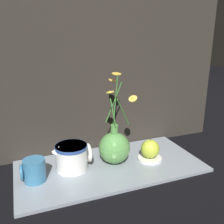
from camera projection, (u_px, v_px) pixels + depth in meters
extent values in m
plane|color=black|center=(110.00, 168.00, 1.01)|extent=(6.00, 6.00, 0.00)
cube|color=gray|center=(110.00, 166.00, 1.01)|extent=(0.73, 0.35, 0.01)
cube|color=#2D2823|center=(94.00, 26.00, 1.02)|extent=(1.23, 0.02, 1.10)
sphere|color=#59994C|center=(114.00, 148.00, 1.01)|extent=(0.13, 0.13, 0.13)
cylinder|color=#59994C|center=(114.00, 131.00, 0.99)|extent=(0.03, 0.03, 0.05)
cylinder|color=#3D7A33|center=(114.00, 103.00, 0.99)|extent=(0.07, 0.02, 0.17)
cylinder|color=#EAC64C|center=(113.00, 81.00, 0.99)|extent=(0.04, 0.04, 0.02)
sphere|color=gold|center=(113.00, 81.00, 0.99)|extent=(0.01, 0.01, 0.01)
cylinder|color=#3D7A33|center=(115.00, 100.00, 0.96)|extent=(0.02, 0.02, 0.20)
cylinder|color=#EAC64C|center=(117.00, 74.00, 0.94)|extent=(0.05, 0.05, 0.01)
sphere|color=gold|center=(117.00, 74.00, 0.94)|extent=(0.01, 0.01, 0.01)
cylinder|color=#3D7A33|center=(112.00, 109.00, 0.95)|extent=(0.02, 0.03, 0.14)
cylinder|color=#EAC64C|center=(110.00, 92.00, 0.92)|extent=(0.04, 0.04, 0.01)
sphere|color=gold|center=(110.00, 92.00, 0.92)|extent=(0.01, 0.01, 0.01)
cylinder|color=#3D7A33|center=(123.00, 112.00, 0.94)|extent=(0.07, 0.05, 0.12)
cylinder|color=#EAC64C|center=(133.00, 99.00, 0.90)|extent=(0.04, 0.04, 0.02)
sphere|color=gold|center=(133.00, 99.00, 0.90)|extent=(0.01, 0.01, 0.01)
cylinder|color=teal|center=(35.00, 170.00, 0.89)|extent=(0.08, 0.08, 0.08)
torus|color=teal|center=(21.00, 173.00, 0.87)|extent=(0.01, 0.06, 0.06)
cylinder|color=white|center=(72.00, 157.00, 0.96)|extent=(0.12, 0.12, 0.10)
cylinder|color=#2D4C93|center=(71.00, 147.00, 0.95)|extent=(0.12, 0.12, 0.01)
torus|color=white|center=(88.00, 152.00, 0.98)|extent=(0.01, 0.07, 0.07)
cone|color=white|center=(57.00, 150.00, 0.93)|extent=(0.04, 0.03, 0.04)
cylinder|color=white|center=(150.00, 158.00, 1.05)|extent=(0.10, 0.10, 0.01)
sphere|color=#B7C638|center=(150.00, 149.00, 1.04)|extent=(0.08, 0.08, 0.08)
cylinder|color=#4C3819|center=(151.00, 139.00, 1.02)|extent=(0.00, 0.00, 0.01)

